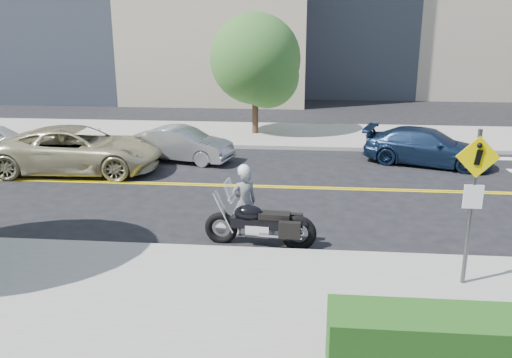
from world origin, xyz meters
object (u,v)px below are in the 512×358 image
Objects in this scene: parked_car_blue at (427,147)px; pedestrian_sign at (473,193)px; motorcyclist at (244,200)px; suv at (78,150)px; parked_car_silver at (182,144)px; motorcycle at (260,214)px.

pedestrian_sign is at bearing -168.49° from parked_car_blue.
motorcyclist is at bearing 160.23° from parked_car_blue.
parked_car_blue is at bearing -82.79° from suv.
suv reaches higher than parked_car_blue.
parked_car_blue is (5.74, 7.18, -0.24)m from motorcyclist.
motorcyclist is at bearing 152.08° from pedestrian_sign.
suv is (-10.73, 7.45, -1.19)m from pedestrian_sign.
suv is 1.48× the size of parked_car_silver.
pedestrian_sign is at bearing -19.57° from motorcycle.
parked_car_silver is at bearing 111.08° from parked_car_blue.
pedestrian_sign reaches higher than motorcyclist.
suv is at bearing 145.22° from pedestrian_sign.
suv is (-6.23, 5.07, -0.10)m from motorcyclist.
motorcycle is 9.40m from parked_car_blue.
motorcyclist is 0.74m from motorcycle.
motorcyclist reaches higher than motorcycle.
parked_car_silver is at bearing 129.42° from pedestrian_sign.
motorcyclist is (-4.50, 2.39, -1.08)m from pedestrian_sign.
pedestrian_sign reaches higher than suv.
motorcyclist is 7.51m from parked_car_silver.
motorcycle reaches higher than parked_car_blue.
suv is 12.16m from parked_car_blue.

